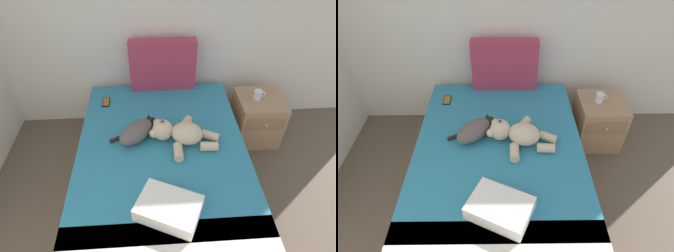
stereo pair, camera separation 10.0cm
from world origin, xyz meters
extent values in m
cube|color=#9E7A56|center=(1.59, 2.89, 0.13)|extent=(1.44, 1.95, 0.26)
cube|color=white|center=(1.59, 2.89, 0.37)|extent=(1.40, 1.89, 0.22)
cube|color=teal|center=(1.59, 2.95, 0.49)|extent=(1.38, 1.75, 0.02)
cube|color=silver|center=(1.59, 2.08, 0.49)|extent=(1.38, 0.31, 0.02)
cube|color=#A5334C|center=(1.64, 3.78, 0.76)|extent=(0.65, 0.13, 0.52)
ellipsoid|color=#59514C|center=(1.38, 3.02, 0.57)|extent=(0.37, 0.38, 0.15)
sphere|color=black|center=(1.51, 3.16, 0.55)|extent=(0.10, 0.10, 0.10)
cone|color=black|center=(1.49, 3.17, 0.61)|extent=(0.04, 0.04, 0.04)
cone|color=black|center=(1.53, 3.14, 0.61)|extent=(0.04, 0.04, 0.04)
cylinder|color=black|center=(1.23, 3.01, 0.51)|extent=(0.16, 0.10, 0.03)
ellipsoid|color=black|center=(1.47, 3.06, 0.52)|extent=(0.11, 0.11, 0.04)
ellipsoid|color=beige|center=(1.80, 2.96, 0.59)|extent=(0.30, 0.27, 0.18)
sphere|color=beige|center=(1.60, 3.01, 0.59)|extent=(0.18, 0.18, 0.18)
sphere|color=tan|center=(1.60, 3.01, 0.65)|extent=(0.07, 0.07, 0.07)
sphere|color=black|center=(1.60, 3.01, 0.68)|extent=(0.02, 0.02, 0.02)
sphere|color=beige|center=(1.52, 2.96, 0.59)|extent=(0.07, 0.07, 0.07)
sphere|color=beige|center=(1.56, 3.09, 0.59)|extent=(0.07, 0.07, 0.07)
cylinder|color=beige|center=(1.71, 2.80, 0.54)|extent=(0.08, 0.15, 0.08)
cylinder|color=beige|center=(1.96, 2.85, 0.54)|extent=(0.15, 0.08, 0.08)
cylinder|color=beige|center=(1.80, 3.14, 0.54)|extent=(0.14, 0.17, 0.08)
cylinder|color=beige|center=(2.00, 2.97, 0.54)|extent=(0.16, 0.13, 0.08)
cube|color=black|center=(1.07, 3.55, 0.50)|extent=(0.07, 0.15, 0.01)
cube|color=olive|center=(1.07, 3.55, 0.51)|extent=(0.06, 0.13, 0.00)
cube|color=white|center=(1.60, 2.29, 0.55)|extent=(0.48, 0.42, 0.11)
cube|color=#9E7A56|center=(2.61, 3.50, 0.25)|extent=(0.45, 0.46, 0.51)
cube|color=#866849|center=(2.61, 3.26, 0.37)|extent=(0.38, 0.01, 0.14)
sphere|color=#B2B2B7|center=(2.61, 3.25, 0.37)|extent=(0.02, 0.02, 0.02)
cylinder|color=silver|center=(2.56, 3.50, 0.56)|extent=(0.08, 0.08, 0.09)
torus|color=silver|center=(2.61, 3.50, 0.56)|extent=(0.06, 0.01, 0.06)
camera|label=1|loc=(1.53, 1.28, 2.17)|focal=30.26mm
camera|label=2|loc=(1.63, 1.27, 2.17)|focal=30.26mm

